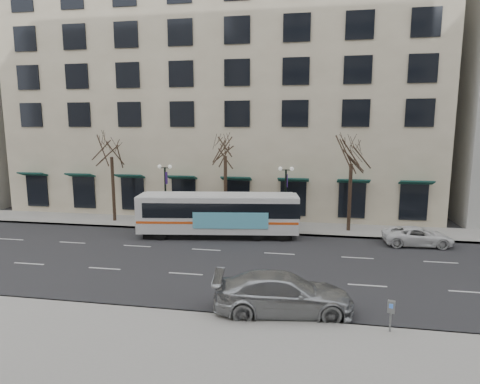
% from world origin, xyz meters
% --- Properties ---
extents(ground, '(160.00, 160.00, 0.00)m').
position_xyz_m(ground, '(0.00, 0.00, 0.00)').
color(ground, black).
rests_on(ground, ground).
extents(sidewalk_far, '(80.00, 4.00, 0.15)m').
position_xyz_m(sidewalk_far, '(5.00, 9.00, 0.07)').
color(sidewalk_far, gray).
rests_on(sidewalk_far, ground).
extents(building_hotel, '(40.00, 20.00, 24.00)m').
position_xyz_m(building_hotel, '(-2.00, 21.00, 12.00)').
color(building_hotel, tan).
rests_on(building_hotel, ground).
extents(tree_far_left, '(3.60, 3.60, 8.34)m').
position_xyz_m(tree_far_left, '(-10.00, 8.80, 6.70)').
color(tree_far_left, black).
rests_on(tree_far_left, ground).
extents(tree_far_mid, '(3.60, 3.60, 8.55)m').
position_xyz_m(tree_far_mid, '(0.00, 8.80, 6.91)').
color(tree_far_mid, black).
rests_on(tree_far_mid, ground).
extents(tree_far_right, '(3.60, 3.60, 8.06)m').
position_xyz_m(tree_far_right, '(10.00, 8.80, 6.42)').
color(tree_far_right, black).
rests_on(tree_far_right, ground).
extents(lamp_post_left, '(1.22, 0.45, 5.21)m').
position_xyz_m(lamp_post_left, '(-4.99, 8.20, 2.94)').
color(lamp_post_left, black).
rests_on(lamp_post_left, ground).
extents(lamp_post_right, '(1.22, 0.45, 5.21)m').
position_xyz_m(lamp_post_right, '(5.01, 8.20, 2.94)').
color(lamp_post_right, black).
rests_on(lamp_post_right, ground).
extents(city_bus, '(12.35, 4.29, 3.28)m').
position_xyz_m(city_bus, '(0.15, 5.81, 1.79)').
color(city_bus, silver).
rests_on(city_bus, ground).
extents(silver_car, '(6.54, 3.36, 1.82)m').
position_xyz_m(silver_car, '(5.80, -6.20, 0.91)').
color(silver_car, '#A3A6AA').
rests_on(silver_car, ground).
extents(white_pickup, '(4.83, 2.43, 1.31)m').
position_xyz_m(white_pickup, '(14.49, 5.92, 0.65)').
color(white_pickup, silver).
rests_on(white_pickup, ground).
extents(pay_station, '(0.32, 0.25, 1.30)m').
position_xyz_m(pay_station, '(10.18, -7.44, 1.09)').
color(pay_station, gray).
rests_on(pay_station, sidewalk_near).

